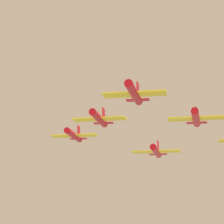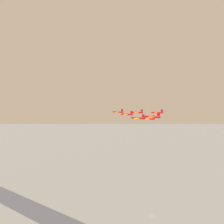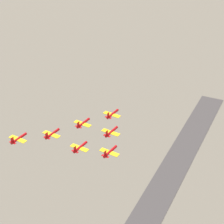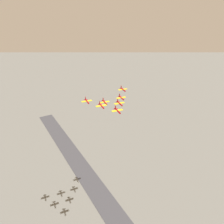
{
  "view_description": "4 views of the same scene",
  "coord_description": "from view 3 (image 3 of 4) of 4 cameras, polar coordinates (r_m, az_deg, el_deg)",
  "views": [
    {
      "loc": [
        -23.33,
        -99.76,
        100.09
      ],
      "look_at": [
        25.36,
        -51.95,
        116.5
      ],
      "focal_mm": 85.0,
      "sensor_mm": 36.0,
      "label": 1
    },
    {
      "loc": [
        162.77,
        -104.33,
        128.58
      ],
      "look_at": [
        25.82,
        -56.43,
        119.71
      ],
      "focal_mm": 28.0,
      "sensor_mm": 36.0,
      "label": 2
    },
    {
      "loc": [
        104.59,
        115.18,
        227.88
      ],
      "look_at": [
        27.31,
        -57.5,
        117.71
      ],
      "focal_mm": 70.0,
      "sensor_mm": 36.0,
      "label": 3
    },
    {
      "loc": [
        -118.22,
        -75.64,
        191.54
      ],
      "look_at": [
        32.73,
        -47.4,
        116.74
      ],
      "focal_mm": 35.0,
      "sensor_mm": 36.0,
      "label": 4
    }
  ],
  "objects": [
    {
      "name": "jet_4",
      "position": [
        196.13,
        -4.23,
        -4.64
      ],
      "size": [
        9.0,
        8.84,
        3.21
      ],
      "rotation": [
        0.0,
        0.0,
        2.16
      ],
      "color": "#B20C14"
    },
    {
      "name": "jet_1",
      "position": [
        207.54,
        -3.84,
        -1.49
      ],
      "size": [
        9.0,
        8.84,
        3.21
      ],
      "rotation": [
        0.0,
        0.0,
        2.16
      ],
      "color": "#B20C14"
    },
    {
      "name": "jet_3",
      "position": [
        203.69,
        -7.87,
        -2.87
      ],
      "size": [
        9.0,
        8.84,
        3.21
      ],
      "rotation": [
        0.0,
        0.0,
        2.16
      ],
      "color": "#B20C14"
    },
    {
      "name": "jet_2",
      "position": [
        199.55,
        -0.13,
        -2.63
      ],
      "size": [
        9.0,
        8.84,
        3.21
      ],
      "rotation": [
        0.0,
        0.0,
        2.16
      ],
      "color": "#B20C14"
    },
    {
      "name": "jet_0",
      "position": [
        212.78,
        0.02,
        -0.29
      ],
      "size": [
        9.0,
        8.84,
        3.21
      ],
      "rotation": [
        0.0,
        0.0,
        2.16
      ],
      "color": "#B20C14"
    },
    {
      "name": "jet_5",
      "position": [
        186.55,
        -0.3,
        -5.24
      ],
      "size": [
        9.0,
        8.84,
        3.21
      ],
      "rotation": [
        0.0,
        0.0,
        2.16
      ],
      "color": "#B20C14"
    },
    {
      "name": "jet_6",
      "position": [
        199.03,
        -12.15,
        -3.43
      ],
      "size": [
        9.0,
        8.84,
        3.21
      ],
      "rotation": [
        0.0,
        0.0,
        2.16
      ],
      "color": "#B20C14"
    }
  ]
}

